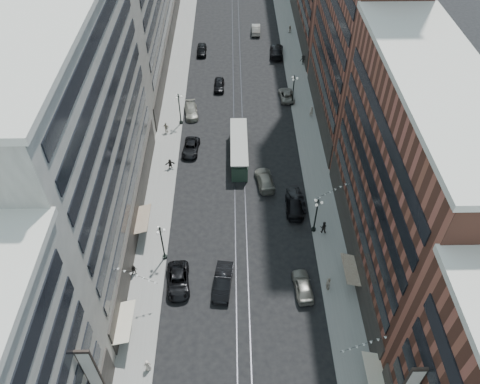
{
  "coord_description": "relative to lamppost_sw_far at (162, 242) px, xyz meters",
  "views": [
    {
      "loc": [
        -0.8,
        -6.53,
        45.18
      ],
      "look_at": [
        -0.07,
        34.12,
        5.0
      ],
      "focal_mm": 35.0,
      "sensor_mm": 36.0,
      "label": 1
    }
  ],
  "objects": [
    {
      "name": "pedestrian_2",
      "position": [
        -3.23,
        -2.36,
        -2.17
      ],
      "size": [
        0.82,
        0.54,
        1.55
      ],
      "primitive_type": "imported",
      "rotation": [
        0.0,
        0.0,
        0.18
      ],
      "color": "black",
      "rests_on": "sidewalk_west"
    },
    {
      "name": "building_west_mid",
      "position": [
        -7.8,
        5.0,
        10.9
      ],
      "size": [
        8.0,
        36.0,
        28.0
      ],
      "primitive_type": "cube",
      "color": "#A59F92",
      "rests_on": "ground"
    },
    {
      "name": "car_12",
      "position": [
        17.01,
        49.16,
        -2.2
      ],
      "size": [
        2.96,
        6.33,
        1.79
      ],
      "primitive_type": "imported",
      "rotation": [
        0.0,
        0.0,
        3.07
      ],
      "color": "black",
      "rests_on": "ground"
    },
    {
      "name": "pedestrian_8",
      "position": [
        21.15,
        28.55,
        -2.02
      ],
      "size": [
        0.77,
        0.6,
        1.86
      ],
      "primitive_type": "imported",
      "rotation": [
        0.0,
        0.0,
        3.4
      ],
      "color": "#B6A997",
      "rests_on": "sidewalk_east"
    },
    {
      "name": "car_extra_0",
      "position": [
        12.68,
        12.77,
        -2.32
      ],
      "size": [
        2.86,
        5.61,
        1.56
      ],
      "primitive_type": "imported",
      "rotation": [
        0.0,
        0.0,
        3.27
      ],
      "color": "#656459",
      "rests_on": "ground"
    },
    {
      "name": "pedestrian_extra_0",
      "position": [
        20.4,
        58.13,
        -2.13
      ],
      "size": [
        0.82,
        0.9,
        1.64
      ],
      "primitive_type": "imported",
      "rotation": [
        0.0,
        0.0,
        5.33
      ],
      "color": "#B3A894",
      "rests_on": "sidewalk_east"
    },
    {
      "name": "car_13",
      "position": [
        5.99,
        37.35,
        -2.34
      ],
      "size": [
        1.87,
        4.48,
        1.52
      ],
      "primitive_type": "imported",
      "rotation": [
        0.0,
        0.0,
        -0.02
      ],
      "color": "black",
      "rests_on": "ground"
    },
    {
      "name": "car_10",
      "position": [
        16.67,
        8.83,
        -2.32
      ],
      "size": [
        2.25,
        4.87,
        1.55
      ],
      "primitive_type": "imported",
      "rotation": [
        0.0,
        0.0,
        3.27
      ],
      "color": "black",
      "rests_on": "ground"
    },
    {
      "name": "rail_east",
      "position": [
        9.9,
        42.0,
        -3.09
      ],
      "size": [
        0.12,
        180.0,
        0.02
      ],
      "primitive_type": "cube",
      "color": "#2D2D33",
      "rests_on": "ground"
    },
    {
      "name": "lamppost_se_far",
      "position": [
        18.4,
        4.0,
        0.0
      ],
      "size": [
        1.03,
        1.14,
        5.52
      ],
      "color": "black",
      "rests_on": "sidewalk_east"
    },
    {
      "name": "lamppost_se_mid",
      "position": [
        18.4,
        32.0,
        0.0
      ],
      "size": [
        1.03,
        1.14,
        5.52
      ],
      "color": "black",
      "rests_on": "sidewalk_east"
    },
    {
      "name": "car_5",
      "position": [
        7.0,
        -4.12,
        -2.21
      ],
      "size": [
        2.47,
        5.58,
        1.78
      ],
      "primitive_type": "imported",
      "rotation": [
        0.0,
        0.0,
        -0.11
      ],
      "color": "black",
      "rests_on": "ground"
    },
    {
      "name": "car_7",
      "position": [
        1.99,
        20.05,
        -2.41
      ],
      "size": [
        2.7,
        5.15,
        1.38
      ],
      "primitive_type": "imported",
      "rotation": [
        0.0,
        0.0,
        -0.08
      ],
      "color": "black",
      "rests_on": "ground"
    },
    {
      "name": "pedestrian_9",
      "position": [
        21.7,
        45.1,
        -2.0
      ],
      "size": [
        1.32,
        0.88,
        1.9
      ],
      "primitive_type": "imported",
      "rotation": [
        0.0,
        0.0,
        -0.33
      ],
      "color": "black",
      "rests_on": "sidewalk_east"
    },
    {
      "name": "lamppost_sw_far",
      "position": [
        0.0,
        0.0,
        0.0
      ],
      "size": [
        1.03,
        1.14,
        5.52
      ],
      "color": "black",
      "rests_on": "sidewalk_west"
    },
    {
      "name": "ground",
      "position": [
        9.2,
        32.0,
        -3.1
      ],
      "size": [
        220.0,
        220.0,
        0.0
      ],
      "primitive_type": "plane",
      "color": "black",
      "rests_on": "ground"
    },
    {
      "name": "car_extra_1",
      "position": [
        16.34,
        7.82,
        -2.29
      ],
      "size": [
        2.51,
        5.67,
        1.62
      ],
      "primitive_type": "imported",
      "rotation": [
        0.0,
        0.0,
        3.1
      ],
      "color": "black",
      "rests_on": "ground"
    },
    {
      "name": "car_9",
      "position": [
        2.4,
        50.06,
        -2.31
      ],
      "size": [
        1.86,
        4.62,
        1.57
      ],
      "primitive_type": "imported",
      "rotation": [
        0.0,
        0.0,
        0.0
      ],
      "color": "black",
      "rests_on": "ground"
    },
    {
      "name": "building_east_mid",
      "position": [
        26.2,
        -0.0,
        8.9
      ],
      "size": [
        8.0,
        30.0,
        24.0
      ],
      "primitive_type": "cube",
      "color": "brown",
      "rests_on": "ground"
    },
    {
      "name": "pedestrian_1",
      "position": [
        -0.3,
        -13.76,
        -2.17
      ],
      "size": [
        0.84,
        0.59,
        1.55
      ],
      "primitive_type": "imported",
      "rotation": [
        0.0,
        0.0,
        3.39
      ],
      "color": "beige",
      "rests_on": "sidewalk_west"
    },
    {
      "name": "rail_west",
      "position": [
        8.5,
        42.0,
        -3.09
      ],
      "size": [
        0.12,
        180.0,
        0.02
      ],
      "primitive_type": "cube",
      "color": "#2D2D33",
      "rests_on": "ground"
    },
    {
      "name": "pedestrian_7",
      "position": [
        19.5,
        3.66,
        -2.05
      ],
      "size": [
        0.95,
        0.65,
        1.8
      ],
      "primitive_type": "imported",
      "rotation": [
        0.0,
        0.0,
        2.94
      ],
      "color": "black",
      "rests_on": "sidewalk_east"
    },
    {
      "name": "pedestrian_6",
      "position": [
        -2.08,
        24.63,
        -2.04
      ],
      "size": [
        1.16,
        0.75,
        1.82
      ],
      "primitive_type": "imported",
      "rotation": [
        0.0,
        0.0,
        2.88
      ],
      "color": "gray",
      "rests_on": "sidewalk_west"
    },
    {
      "name": "pedestrian_4",
      "position": [
        18.82,
        -4.73,
        -1.98
      ],
      "size": [
        0.56,
        1.16,
        1.94
      ],
      "primitive_type": "imported",
      "rotation": [
        0.0,
        0.0,
        1.61
      ],
      "color": "beige",
      "rests_on": "sidewalk_east"
    },
    {
      "name": "car_4",
      "position": [
        16.0,
        -4.76,
        -2.29
      ],
      "size": [
        2.31,
        4.88,
        1.61
      ],
      "primitive_type": "imported",
      "rotation": [
        0.0,
        0.0,
        3.23
      ],
      "color": "slate",
      "rests_on": "ground"
    },
    {
      "name": "pedestrian_5",
      "position": [
        -0.74,
        16.19,
        -2.17
      ],
      "size": [
        1.49,
        0.7,
        1.55
      ],
      "primitive_type": "imported",
      "rotation": [
        0.0,
        0.0,
        0.2
      ],
      "color": "black",
      "rests_on": "sidewalk_west"
    },
    {
      "name": "sidewalk_east",
      "position": [
        20.2,
        42.0,
        -3.02
      ],
      "size": [
        4.0,
        180.0,
        0.15
      ],
      "primitive_type": "cube",
      "color": "gray",
      "rests_on": "ground"
    },
    {
      "name": "car_11",
      "position": [
        17.6,
        34.12,
        -2.42
      ],
      "size": [
        2.54,
        5.01,
        1.36
      ],
      "primitive_type": "imported",
      "rotation": [
        0.0,
        0.0,
        3.2
      ],
      "color": "gray",
      "rests_on": "ground"
    },
    {
      "name": "sidewalk_west",
      "position": [
        -1.8,
        42.0,
        -3.02
      ],
      "size": [
        4.0,
        180.0,
        0.15
      ],
      "primitive_type": "cube",
      "color": "gray",
      "rests_on": "ground"
    },
    {
      "name": "streetcar",
      "position": [
        9.2,
        18.59,
        -1.68
      ],
      "size": [
        2.45,
        11.07,
        3.06
      ],
      "color": "#273D2E",
      "rests_on": "ground"
    },
    {
      "name": "car_2",
      "position": [
        1.93,
        -3.79,
        -2.34
      ],
      "size": [
        2.96,
        5.61,
        1.5
      ],
      "primitive_type": "imported",
      "rotation": [
        0.0,
        0.0,
        0.09
      ],
      "color": "black",
      "rests_on": "ground"
    },
    {
      "name": "lamppost_sw_mid",
      "position": [
        0.0,
        27.0,
        0.0
      ],
      "size": [
        1.03,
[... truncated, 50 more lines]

